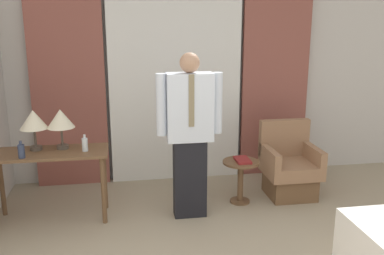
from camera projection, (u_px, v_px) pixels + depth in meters
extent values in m
cube|color=beige|center=(174.00, 77.00, 5.60)|extent=(10.00, 0.06, 2.70)
cube|color=white|center=(176.00, 83.00, 5.49)|extent=(1.70, 0.06, 2.58)
cube|color=brown|center=(68.00, 86.00, 5.28)|extent=(0.90, 0.06, 2.58)
cube|color=brown|center=(275.00, 81.00, 5.71)|extent=(0.90, 0.06, 2.58)
cube|color=brown|center=(49.00, 153.00, 4.44)|extent=(1.22, 0.49, 0.03)
cylinder|color=brown|center=(103.00, 191.00, 4.44)|extent=(0.05, 0.05, 0.73)
cylinder|color=brown|center=(2.00, 184.00, 4.62)|extent=(0.05, 0.05, 0.73)
cylinder|color=brown|center=(105.00, 178.00, 4.80)|extent=(0.05, 0.05, 0.73)
cylinder|color=#4C4238|center=(36.00, 148.00, 4.49)|extent=(0.12, 0.12, 0.04)
cylinder|color=#4C4238|center=(35.00, 137.00, 4.46)|extent=(0.02, 0.02, 0.19)
cone|color=beige|center=(33.00, 119.00, 4.41)|extent=(0.28, 0.28, 0.20)
cylinder|color=#4C4238|center=(63.00, 147.00, 4.53)|extent=(0.12, 0.12, 0.04)
cylinder|color=#4C4238|center=(62.00, 136.00, 4.50)|extent=(0.02, 0.02, 0.19)
cone|color=beige|center=(61.00, 118.00, 4.45)|extent=(0.28, 0.28, 0.20)
cylinder|color=#2D3851|center=(21.00, 151.00, 4.22)|extent=(0.07, 0.07, 0.14)
cylinder|color=#2D3851|center=(20.00, 143.00, 4.20)|extent=(0.03, 0.03, 0.04)
cylinder|color=silver|center=(85.00, 145.00, 4.43)|extent=(0.06, 0.06, 0.14)
cylinder|color=silver|center=(84.00, 136.00, 4.41)|extent=(0.03, 0.03, 0.04)
cube|color=black|center=(190.00, 178.00, 4.61)|extent=(0.35, 0.18, 0.85)
cube|color=silver|center=(189.00, 107.00, 4.41)|extent=(0.48, 0.22, 0.71)
cube|color=#847556|center=(191.00, 101.00, 4.28)|extent=(0.06, 0.01, 0.53)
cylinder|color=silver|center=(161.00, 105.00, 4.36)|extent=(0.11, 0.11, 0.64)
cylinder|color=silver|center=(217.00, 103.00, 4.45)|extent=(0.11, 0.11, 0.64)
sphere|color=tan|center=(189.00, 63.00, 4.30)|extent=(0.21, 0.21, 0.21)
cube|color=brown|center=(290.00, 185.00, 5.18)|extent=(0.53, 0.51, 0.28)
cube|color=#936B4C|center=(291.00, 168.00, 5.13)|extent=(0.62, 0.60, 0.16)
cube|color=#936B4C|center=(284.00, 138.00, 5.30)|extent=(0.62, 0.10, 0.46)
cube|color=#936B4C|center=(270.00, 156.00, 5.04)|extent=(0.08, 0.60, 0.18)
cube|color=#936B4C|center=(313.00, 154.00, 5.13)|extent=(0.08, 0.60, 0.18)
cylinder|color=brown|center=(240.00, 201.00, 5.04)|extent=(0.23, 0.23, 0.02)
cylinder|color=brown|center=(240.00, 183.00, 4.98)|extent=(0.07, 0.07, 0.48)
cylinder|color=brown|center=(241.00, 162.00, 4.92)|extent=(0.42, 0.42, 0.03)
cube|color=maroon|center=(243.00, 160.00, 4.91)|extent=(0.16, 0.25, 0.03)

